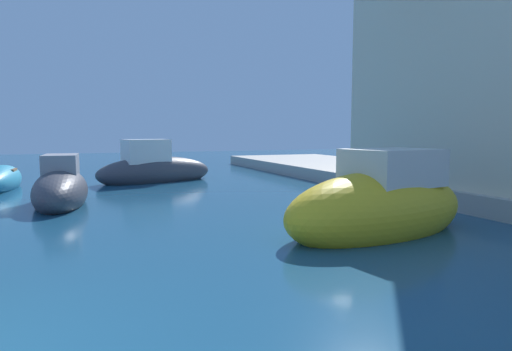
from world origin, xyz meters
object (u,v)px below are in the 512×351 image
moored_boat_1 (154,169)px  moored_boat_5 (1,180)px  moored_boat_2 (380,206)px  waterfront_building_main (505,53)px  moored_boat_0 (61,189)px  quayside_tree (483,80)px

moored_boat_1 → moored_boat_5: moored_boat_1 is taller
moored_boat_2 → moored_boat_5: 13.22m
moored_boat_5 → waterfront_building_main: bearing=-118.0°
moored_boat_5 → waterfront_building_main: 16.79m
moored_boat_0 → waterfront_building_main: (12.07, -3.64, 3.83)m
moored_boat_2 → waterfront_building_main: waterfront_building_main is taller
moored_boat_1 → moored_boat_5: size_ratio=1.30×
moored_boat_1 → moored_boat_2: moored_boat_1 is taller
moored_boat_1 → moored_boat_2: 10.95m
waterfront_building_main → quayside_tree: bearing=96.4°
moored_boat_5 → moored_boat_2: bearing=-140.7°
moored_boat_0 → quayside_tree: 12.76m
waterfront_building_main → quayside_tree: 0.94m
waterfront_building_main → moored_boat_2: bearing=-158.5°
moored_boat_2 → waterfront_building_main: 7.54m
moored_boat_0 → moored_boat_5: size_ratio=1.05×
moored_boat_5 → quayside_tree: (14.12, -7.42, 3.26)m
moored_boat_2 → waterfront_building_main: bearing=-168.7°
moored_boat_1 → waterfront_building_main: bearing=-57.9°
moored_boat_1 → moored_boat_2: bearing=-90.6°
moored_boat_1 → quayside_tree: size_ratio=1.13×
moored_boat_2 → waterfront_building_main: size_ratio=0.59×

